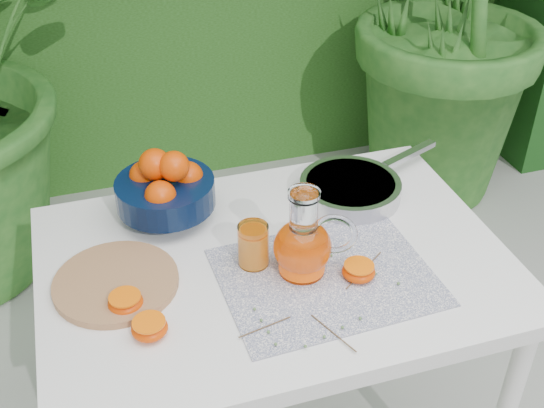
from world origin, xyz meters
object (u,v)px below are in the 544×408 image
object	(u,v)px
fruit_bowl	(165,187)
saute_pan	(351,188)
white_table	(275,287)
juice_pitcher	(304,245)
cutting_board	(116,282)

from	to	relation	value
fruit_bowl	saute_pan	xyz separation A→B (m)	(0.44, -0.05, -0.06)
white_table	juice_pitcher	world-z (taller)	juice_pitcher
fruit_bowl	saute_pan	world-z (taller)	fruit_bowl
white_table	fruit_bowl	bearing A→B (deg)	130.58
cutting_board	saute_pan	size ratio (longest dim) A/B	0.57
juice_pitcher	white_table	bearing A→B (deg)	125.78
juice_pitcher	saute_pan	world-z (taller)	juice_pitcher
white_table	juice_pitcher	size ratio (longest dim) A/B	5.02
white_table	juice_pitcher	bearing A→B (deg)	-54.22
saute_pan	fruit_bowl	bearing A→B (deg)	173.27
cutting_board	saute_pan	world-z (taller)	saute_pan
cutting_board	fruit_bowl	bearing A→B (deg)	55.24
fruit_bowl	white_table	bearing A→B (deg)	-49.42
juice_pitcher	cutting_board	bearing A→B (deg)	169.06
white_table	cutting_board	distance (m)	0.35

